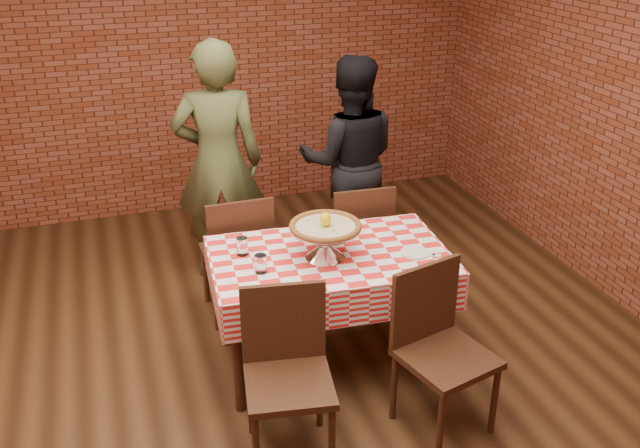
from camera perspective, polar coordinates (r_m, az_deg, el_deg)
The scene contains 19 objects.
ground at distance 4.21m, azimuth -5.01°, elevation -14.58°, with size 6.00×6.00×0.00m, color black.
back_wall at distance 6.33m, azimuth -12.08°, elevation 13.40°, with size 5.50×5.50×0.00m, color maroon.
table at distance 4.35m, azimuth 0.76°, elevation -6.93°, with size 1.39×0.83×0.75m, color #442315.
tablecloth at distance 4.21m, azimuth 0.78°, elevation -3.90°, with size 1.42×0.87×0.24m, color red, non-canonical shape.
pizza_stand at distance 4.08m, azimuth 0.44°, elevation -1.51°, with size 0.42×0.42×0.19m, color silver, non-canonical shape.
pizza at distance 4.04m, azimuth 0.44°, elevation -0.24°, with size 0.42×0.42×0.03m, color beige.
lemon at distance 4.02m, azimuth 0.44°, elevation 0.39°, with size 0.07×0.07×0.09m, color yellow.
water_glass_left at distance 3.95m, azimuth -4.84°, elevation -3.24°, with size 0.07×0.07×0.11m, color white.
water_glass_right at distance 4.15m, azimuth -6.34°, elevation -1.80°, with size 0.07×0.07×0.11m, color white.
side_plate at distance 4.20m, azimuth 7.71°, elevation -2.32°, with size 0.17×0.17×0.01m, color white.
sweetener_packet_a at distance 4.20m, azimuth 9.00°, elevation -2.46°, with size 0.05×0.04×0.01m, color white.
sweetener_packet_b at distance 4.19m, azimuth 9.45°, elevation -2.53°, with size 0.05×0.04×0.01m, color white.
condiment_caddy at distance 4.40m, azimuth 0.16°, elevation 0.12°, with size 0.09×0.07×0.13m, color silver.
chair_near_left at distance 3.62m, azimuth -2.55°, elevation -12.77°, with size 0.44×0.44×0.92m, color #442315, non-canonical shape.
chair_near_right at distance 3.85m, azimuth 10.27°, elevation -10.52°, with size 0.44×0.44×0.93m, color #442315, non-canonical shape.
chair_far_left at distance 4.85m, azimuth -6.83°, elevation -2.33°, with size 0.44×0.44×0.92m, color #442315, non-canonical shape.
chair_far_right at distance 5.02m, azimuth 2.86°, elevation -1.21°, with size 0.43×0.43×0.91m, color #442315, non-canonical shape.
diner_olive at distance 5.22m, azimuth -8.25°, elevation 4.97°, with size 0.66×0.43×1.81m, color #4C532E.
diner_black at distance 5.45m, azimuth 2.40°, elevation 5.14°, with size 0.80×0.62×1.64m, color black.
Camera 1 is at (-0.66, -3.17, 2.69)m, focal length 39.40 mm.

